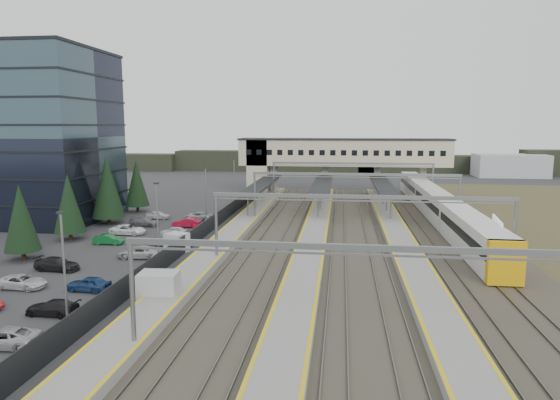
# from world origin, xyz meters

# --- Properties ---
(ground) EXTENTS (220.00, 220.00, 0.00)m
(ground) POSITION_xyz_m (0.00, 0.00, 0.00)
(ground) COLOR #2B2B2D
(ground) RESTS_ON ground
(office_building) EXTENTS (24.30, 18.30, 24.30)m
(office_building) POSITION_xyz_m (-36.00, 12.00, 12.19)
(office_building) COLOR #2F424C
(office_building) RESTS_ON ground
(conifer_row) EXTENTS (4.42, 49.82, 9.50)m
(conifer_row) POSITION_xyz_m (-22.00, -3.86, 4.84)
(conifer_row) COLOR black
(conifer_row) RESTS_ON ground
(car_park) EXTENTS (10.57, 44.70, 1.28)m
(car_park) POSITION_xyz_m (-13.41, -6.50, 0.60)
(car_park) COLOR #A0A0A5
(car_park) RESTS_ON ground
(lampposts) EXTENTS (0.50, 53.25, 8.07)m
(lampposts) POSITION_xyz_m (-8.00, 1.25, 4.34)
(lampposts) COLOR slate
(lampposts) RESTS_ON ground
(fence) EXTENTS (0.08, 90.00, 2.00)m
(fence) POSITION_xyz_m (-6.50, 5.00, 1.00)
(fence) COLOR #26282B
(fence) RESTS_ON ground
(relay_cabin_near) EXTENTS (3.09, 2.34, 2.47)m
(relay_cabin_near) POSITION_xyz_m (-3.66, -19.43, 1.23)
(relay_cabin_near) COLOR #A9ABAE
(relay_cabin_near) RESTS_ON ground
(relay_cabin_far) EXTENTS (2.80, 2.62, 2.05)m
(relay_cabin_far) POSITION_xyz_m (-7.53, -3.76, 1.02)
(relay_cabin_far) COLOR #A9ABAE
(relay_cabin_far) RESTS_ON ground
(rail_corridor) EXTENTS (34.00, 90.00, 0.92)m
(rail_corridor) POSITION_xyz_m (9.34, 5.00, 0.29)
(rail_corridor) COLOR #3D392E
(rail_corridor) RESTS_ON ground
(canopies) EXTENTS (23.10, 30.00, 3.28)m
(canopies) POSITION_xyz_m (7.00, 27.00, 3.92)
(canopies) COLOR black
(canopies) RESTS_ON ground
(footbridge) EXTENTS (40.40, 6.40, 11.20)m
(footbridge) POSITION_xyz_m (7.70, 42.00, 7.93)
(footbridge) COLOR beige
(footbridge) RESTS_ON ground
(gantries) EXTENTS (28.40, 62.28, 7.17)m
(gantries) POSITION_xyz_m (12.00, 3.00, 6.00)
(gantries) COLOR slate
(gantries) RESTS_ON ground
(train) EXTENTS (3.04, 63.53, 3.83)m
(train) POSITION_xyz_m (24.00, 18.80, 2.18)
(train) COLOR silver
(train) RESTS_ON ground
(billboard) EXTENTS (0.84, 5.41, 4.52)m
(billboard) POSITION_xyz_m (25.63, -4.13, 3.00)
(billboard) COLOR slate
(billboard) RESTS_ON ground
(treeline_far) EXTENTS (170.00, 19.00, 7.00)m
(treeline_far) POSITION_xyz_m (23.81, 92.28, 2.95)
(treeline_far) COLOR black
(treeline_far) RESTS_ON ground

